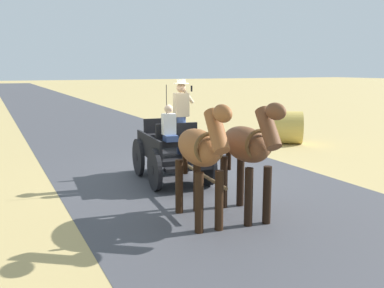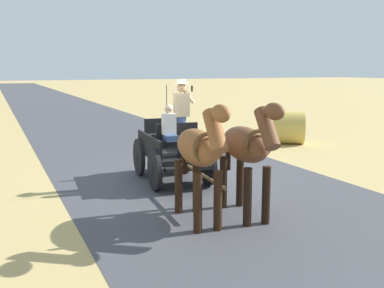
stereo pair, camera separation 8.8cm
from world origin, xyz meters
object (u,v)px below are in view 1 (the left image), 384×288
horse_near_side (248,147)px  hay_bale (287,127)px  horse_off_side (200,151)px  horse_drawn_carriage (172,148)px

horse_near_side → hay_bale: size_ratio=1.84×
hay_bale → horse_near_side: bearing=47.7°
horse_off_side → hay_bale: (-6.66, -6.22, -0.72)m
horse_drawn_carriage → hay_bale: bearing=-151.4°
horse_near_side → hay_bale: 8.54m
horse_drawn_carriage → horse_near_side: (-0.22, 3.06, 0.51)m
horse_drawn_carriage → horse_off_side: bearing=76.5°
horse_drawn_carriage → hay_bale: horse_drawn_carriage is taller
hay_bale → horse_off_side: bearing=43.0°
horse_off_side → horse_drawn_carriage: bearing=-103.5°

